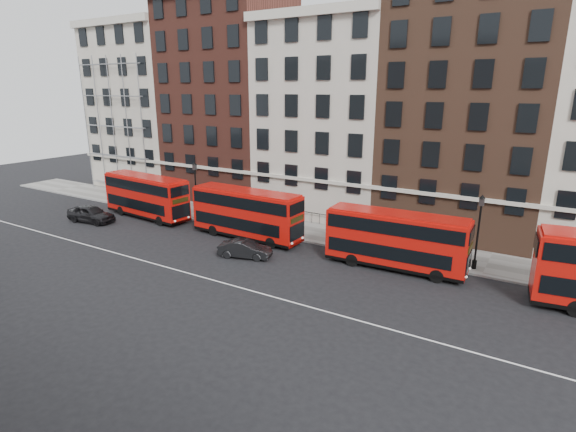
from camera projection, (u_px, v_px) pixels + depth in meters
The scene contains 13 objects.
ground at pixel (218, 267), 32.29m from camera, with size 120.00×120.00×0.00m, color black.
pavement at pixel (293, 228), 40.89m from camera, with size 80.00×5.00×0.15m, color slate.
kerb at pixel (278, 236), 38.84m from camera, with size 80.00×0.30×0.16m, color gray.
road_centre_line at pixel (199, 276), 30.64m from camera, with size 70.00×0.12×0.01m, color white.
building_terrace at pixel (328, 110), 44.31m from camera, with size 64.00×11.95×22.00m.
bus_a at pixel (146, 195), 43.90m from camera, with size 10.19×3.26×4.21m.
bus_b at pixel (246, 213), 37.83m from camera, with size 10.09×2.68×4.21m.
bus_c at pixel (395, 239), 31.39m from camera, with size 9.86×2.76×4.11m.
car_rear at pixel (91, 214), 42.82m from camera, with size 1.94×4.82×1.64m, color black.
car_front at pixel (245, 249), 33.89m from camera, with size 1.40×4.01×1.32m, color black.
lamp_post_left at pixel (196, 186), 44.11m from camera, with size 0.44×0.44×5.33m.
lamp_post_right at pixel (478, 229), 30.80m from camera, with size 0.44×0.44×5.33m.
iron_railings at pixel (304, 216), 42.54m from camera, with size 6.60×0.06×1.00m, color black, non-canonical shape.
Camera 1 is at (19.91, -23.05, 12.39)m, focal length 28.00 mm.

